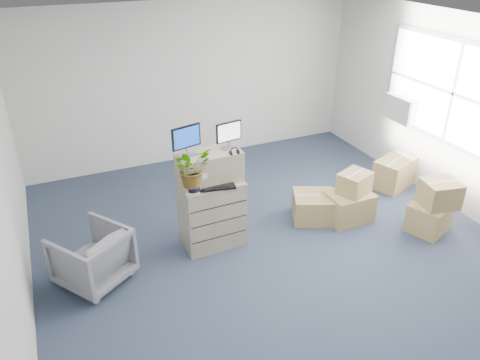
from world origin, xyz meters
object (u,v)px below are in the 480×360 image
object	(u,v)px
keyboard	(217,187)
monitor_right	(229,134)
filing_cabinet_lower	(212,214)
water_bottle	(216,172)
office_chair	(92,254)
monitor_left	(186,139)
potted_plant	(192,172)

from	to	relation	value
keyboard	monitor_right	bearing A→B (deg)	50.21
filing_cabinet_lower	water_bottle	xyz separation A→B (m)	(0.09, 0.04, 0.58)
filing_cabinet_lower	office_chair	xyz separation A→B (m)	(-1.58, -0.15, -0.08)
monitor_right	office_chair	world-z (taller)	monitor_right
monitor_left	monitor_right	size ratio (longest dim) A/B	1.10
keyboard	office_chair	size ratio (longest dim) A/B	0.60
keyboard	water_bottle	xyz separation A→B (m)	(0.07, 0.19, 0.10)
office_chair	keyboard	bearing A→B (deg)	145.27
keyboard	office_chair	world-z (taller)	keyboard
filing_cabinet_lower	monitor_right	bearing A→B (deg)	12.33
filing_cabinet_lower	monitor_right	xyz separation A→B (m)	(0.28, 0.07, 1.06)
filing_cabinet_lower	water_bottle	size ratio (longest dim) A/B	4.20
monitor_left	potted_plant	size ratio (longest dim) A/B	0.64
potted_plant	monitor_left	bearing A→B (deg)	87.51
filing_cabinet_lower	office_chair	world-z (taller)	filing_cabinet_lower
monitor_right	water_bottle	xyz separation A→B (m)	(-0.19, -0.03, -0.48)
monitor_right	filing_cabinet_lower	bearing A→B (deg)	-175.46
keyboard	potted_plant	xyz separation A→B (m)	(-0.30, 0.02, 0.25)
filing_cabinet_lower	monitor_right	world-z (taller)	monitor_right
keyboard	filing_cabinet_lower	bearing A→B (deg)	107.30
monitor_left	water_bottle	size ratio (longest dim) A/B	1.74
keyboard	office_chair	distance (m)	1.69
filing_cabinet_lower	keyboard	xyz separation A→B (m)	(0.02, -0.15, 0.48)
monitor_left	keyboard	world-z (taller)	monitor_left
keyboard	office_chair	bearing A→B (deg)	-169.52
filing_cabinet_lower	office_chair	bearing A→B (deg)	-176.19
filing_cabinet_lower	potted_plant	xyz separation A→B (m)	(-0.28, -0.12, 0.73)
monitor_left	keyboard	xyz separation A→B (m)	(0.29, -0.21, -0.60)
monitor_right	water_bottle	distance (m)	0.52
filing_cabinet_lower	water_bottle	world-z (taller)	water_bottle
filing_cabinet_lower	monitor_left	size ratio (longest dim) A/B	2.41
filing_cabinet_lower	keyboard	size ratio (longest dim) A/B	2.03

